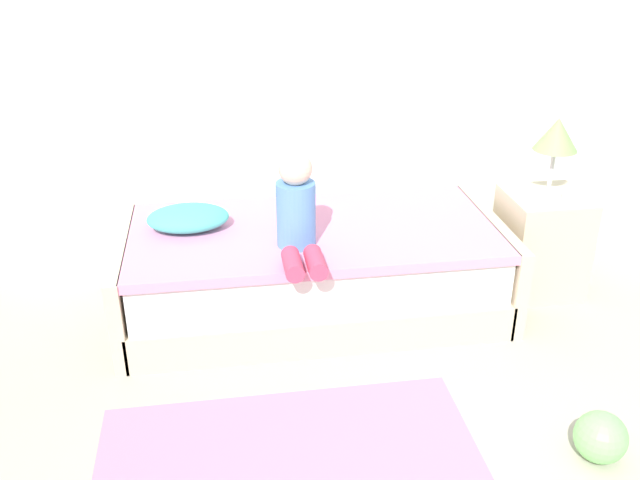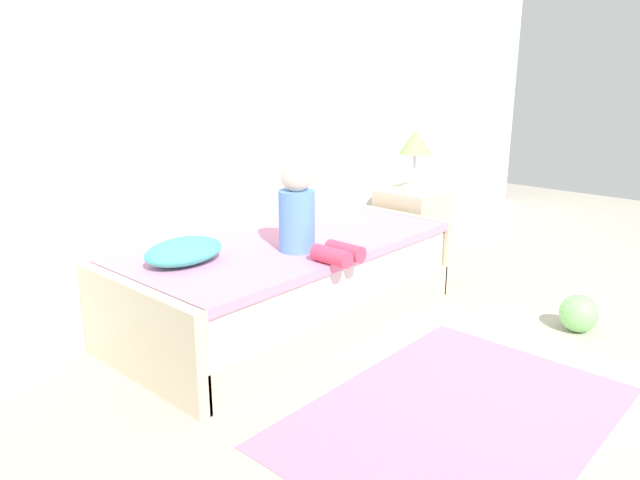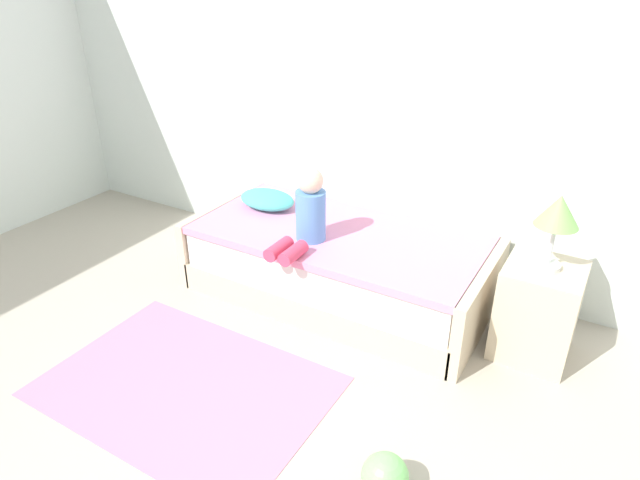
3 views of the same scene
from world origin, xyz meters
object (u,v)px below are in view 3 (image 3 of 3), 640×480
table_lamp (558,215)px  child_figure (307,214)px  bed (338,264)px  pillow (267,199)px  nightstand (537,311)px  toy_ball (385,477)px

table_lamp → child_figure: table_lamp is taller
bed → pillow: bearing=171.5°
nightstand → toy_ball: nightstand is taller
bed → table_lamp: (1.35, 0.03, 0.69)m
bed → child_figure: bearing=-116.3°
nightstand → table_lamp: bearing=90.0°
pillow → toy_ball: (1.66, -1.47, -0.46)m
nightstand → child_figure: bearing=-170.2°
table_lamp → pillow: (-2.02, 0.07, -0.37)m
child_figure → toy_ball: size_ratio=2.34×
nightstand → table_lamp: size_ratio=1.33×
table_lamp → toy_ball: 1.66m
nightstand → pillow: 2.03m
bed → nightstand: size_ratio=3.52×
table_lamp → pillow: bearing=177.9°
child_figure → toy_ball: (1.11, -1.14, -0.60)m
bed → child_figure: (-0.11, -0.23, 0.46)m
child_figure → pillow: 0.66m
bed → toy_ball: 1.70m
nightstand → toy_ball: (-0.35, -1.40, -0.19)m
nightstand → table_lamp: 0.64m
toy_ball → pillow: bearing=138.5°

